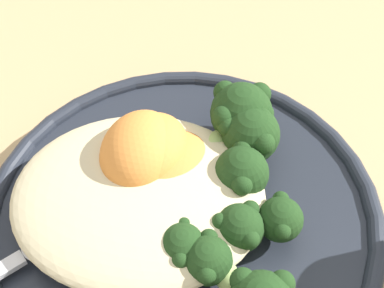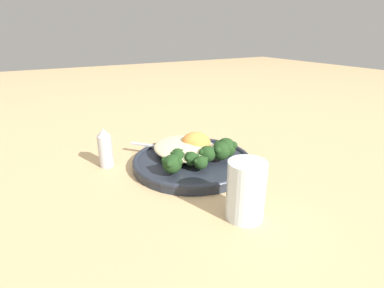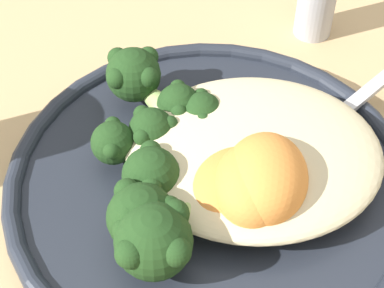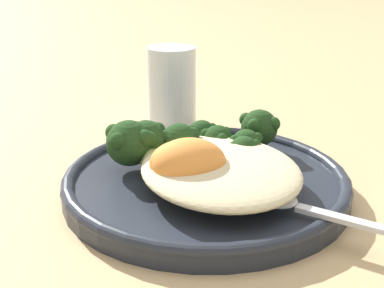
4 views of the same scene
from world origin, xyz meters
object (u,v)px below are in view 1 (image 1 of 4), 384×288
object	(u,v)px
broccoli_stalk_6	(234,145)
broccoli_stalk_7	(229,126)
spoon	(42,244)
broccoli_stalk_2	(240,281)
broccoli_stalk_5	(223,177)
sweet_potato_chunk_2	(160,151)
sweet_potato_chunk_3	(140,151)
broccoli_stalk_4	(244,211)
broccoli_stalk_1	(190,231)
plate	(182,214)
quinoa_mound	(138,196)
broccoli_stalk_0	(178,230)
broccoli_stalk_3	(226,222)
sweet_potato_chunk_1	(151,151)
sweet_potato_chunk_0	(167,165)

from	to	relation	value
broccoli_stalk_6	broccoli_stalk_7	xyz separation A→B (m)	(-0.00, 0.02, 0.00)
broccoli_stalk_6	spoon	size ratio (longest dim) A/B	1.03
broccoli_stalk_2	broccoli_stalk_5	distance (m)	0.07
spoon	sweet_potato_chunk_2	bearing A→B (deg)	-175.39
sweet_potato_chunk_2	sweet_potato_chunk_3	xyz separation A→B (m)	(-0.01, -0.01, 0.01)
broccoli_stalk_4	sweet_potato_chunk_3	size ratio (longest dim) A/B	1.61
broccoli_stalk_1	broccoli_stalk_5	size ratio (longest dim) A/B	1.12
broccoli_stalk_1	broccoli_stalk_7	bearing A→B (deg)	135.57
plate	broccoli_stalk_5	distance (m)	0.04
broccoli_stalk_7	sweet_potato_chunk_2	xyz separation A→B (m)	(-0.04, -0.02, -0.00)
broccoli_stalk_2	quinoa_mound	bearing A→B (deg)	-167.47
broccoli_stalk_2	sweet_potato_chunk_2	xyz separation A→B (m)	(-0.05, 0.09, 0.00)
broccoli_stalk_0	sweet_potato_chunk_3	size ratio (longest dim) A/B	1.23
quinoa_mound	broccoli_stalk_3	distance (m)	0.06
broccoli_stalk_1	broccoli_stalk_5	distance (m)	0.04
broccoli_stalk_2	sweet_potato_chunk_1	size ratio (longest dim) A/B	1.85
quinoa_mound	spoon	distance (m)	0.06
plate	broccoli_stalk_1	world-z (taller)	broccoli_stalk_1
plate	spoon	distance (m)	0.09
broccoli_stalk_0	broccoli_stalk_7	distance (m)	0.08
broccoli_stalk_5	broccoli_stalk_7	xyz separation A→B (m)	(0.00, 0.04, 0.00)
broccoli_stalk_5	sweet_potato_chunk_3	size ratio (longest dim) A/B	1.40
broccoli_stalk_5	sweet_potato_chunk_3	distance (m)	0.05
plate	broccoli_stalk_5	xyz separation A→B (m)	(0.02, 0.01, 0.03)
quinoa_mound	broccoli_stalk_4	distance (m)	0.07
quinoa_mound	broccoli_stalk_5	bearing A→B (deg)	17.49
plate	sweet_potato_chunk_0	size ratio (longest dim) A/B	4.16
sweet_potato_chunk_2	quinoa_mound	bearing A→B (deg)	-106.00
broccoli_stalk_1	broccoli_stalk_7	distance (m)	0.08
broccoli_stalk_7	sweet_potato_chunk_2	bearing A→B (deg)	155.35
quinoa_mound	sweet_potato_chunk_3	bearing A→B (deg)	94.44
broccoli_stalk_0	broccoli_stalk_4	distance (m)	0.04
broccoli_stalk_6	spoon	distance (m)	0.13
spoon	broccoli_stalk_3	bearing A→B (deg)	147.68
broccoli_stalk_2	sweet_potato_chunk_0	world-z (taller)	broccoli_stalk_2
sweet_potato_chunk_2	broccoli_stalk_7	bearing A→B (deg)	27.21
broccoli_stalk_1	sweet_potato_chunk_3	size ratio (longest dim) A/B	1.56
sweet_potato_chunk_0	sweet_potato_chunk_1	xyz separation A→B (m)	(-0.01, 0.01, 0.01)
plate	broccoli_stalk_0	size ratio (longest dim) A/B	3.39
broccoli_stalk_6	sweet_potato_chunk_2	distance (m)	0.05
broccoli_stalk_1	sweet_potato_chunk_0	size ratio (longest dim) A/B	1.55
broccoli_stalk_4	broccoli_stalk_2	bearing A→B (deg)	-77.16
broccoli_stalk_4	sweet_potato_chunk_0	world-z (taller)	same
broccoli_stalk_2	broccoli_stalk_4	bearing A→B (deg)	139.93
broccoli_stalk_6	broccoli_stalk_4	bearing A→B (deg)	-119.20
broccoli_stalk_1	sweet_potato_chunk_2	size ratio (longest dim) A/B	2.00
sweet_potato_chunk_2	sweet_potato_chunk_0	bearing A→B (deg)	-61.00
broccoli_stalk_0	broccoli_stalk_7	size ratio (longest dim) A/B	0.77
sweet_potato_chunk_0	sweet_potato_chunk_3	bearing A→B (deg)	166.64
broccoli_stalk_4	spoon	bearing A→B (deg)	-151.66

